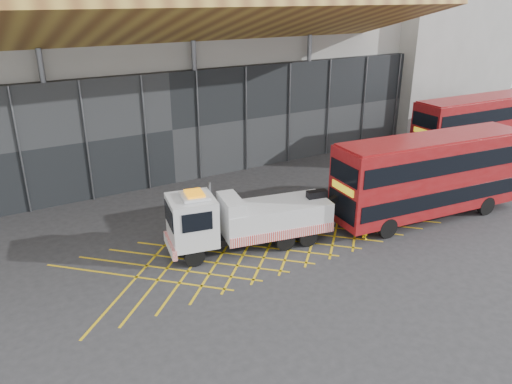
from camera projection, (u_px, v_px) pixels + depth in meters
ground_plane at (223, 253)px, 26.86m from camera, size 120.00×120.00×0.00m
road_markings at (261, 242)px, 28.01m from camera, size 21.56×7.16×0.01m
construction_building at (133, 49)px, 39.08m from camera, size 55.00×23.97×18.00m
east_building at (424, 25)px, 51.27m from camera, size 15.00×12.00×20.00m
recovery_truck at (245, 219)px, 26.83m from camera, size 10.58×4.22×3.67m
bus_towed at (430, 174)px, 30.17m from camera, size 12.89×4.33×5.15m
bus_second at (477, 124)px, 42.00m from camera, size 12.58×3.61×5.06m
worker at (366, 226)px, 28.12m from camera, size 0.45×0.63×1.61m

